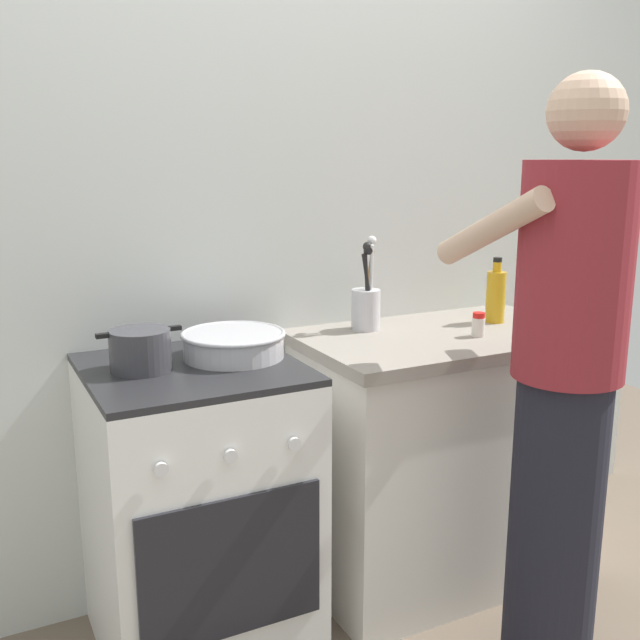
{
  "coord_description": "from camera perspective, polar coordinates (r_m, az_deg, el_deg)",
  "views": [
    {
      "loc": [
        -0.94,
        -1.82,
        1.49
      ],
      "look_at": [
        0.05,
        0.12,
        1.0
      ],
      "focal_mm": 41.13,
      "sensor_mm": 36.0,
      "label": 1
    }
  ],
  "objects": [
    {
      "name": "person",
      "position": [
        2.13,
        18.44,
        -5.19
      ],
      "size": [
        0.41,
        0.5,
        1.7
      ],
      "color": "black",
      "rests_on": "ground"
    },
    {
      "name": "back_wall",
      "position": [
        2.6,
        -0.85,
        7.37
      ],
      "size": [
        3.2,
        0.1,
        2.5
      ],
      "color": "silver",
      "rests_on": "ground"
    },
    {
      "name": "oil_bottle",
      "position": [
        2.71,
        13.51,
        1.88
      ],
      "size": [
        0.07,
        0.07,
        0.24
      ],
      "color": "gold",
      "rests_on": "countertop"
    },
    {
      "name": "pot",
      "position": [
        2.11,
        -13.8,
        -2.29
      ],
      "size": [
        0.24,
        0.17,
        0.12
      ],
      "color": "#38383D",
      "rests_on": "stove_range"
    },
    {
      "name": "spice_bottle",
      "position": [
        2.5,
        12.22,
        -0.37
      ],
      "size": [
        0.04,
        0.04,
        0.08
      ],
      "color": "silver",
      "rests_on": "countertop"
    },
    {
      "name": "stove_range",
      "position": [
        2.31,
        -9.51,
        -14.33
      ],
      "size": [
        0.6,
        0.62,
        0.9
      ],
      "color": "white",
      "rests_on": "ground"
    },
    {
      "name": "mixing_bowl",
      "position": [
        2.2,
        -6.74,
        -1.8
      ],
      "size": [
        0.31,
        0.31,
        0.08
      ],
      "color": "#B7B7BC",
      "rests_on": "stove_range"
    },
    {
      "name": "utensil_crock",
      "position": [
        2.53,
        3.62,
        1.35
      ],
      "size": [
        0.1,
        0.1,
        0.33
      ],
      "color": "silver",
      "rests_on": "countertop"
    },
    {
      "name": "ground",
      "position": [
        2.54,
        0.24,
        -23.31
      ],
      "size": [
        6.0,
        6.0,
        0.0
      ],
      "primitive_type": "plane",
      "color": "#6B5B4C"
    },
    {
      "name": "countertop",
      "position": [
        2.68,
        9.42,
        -10.28
      ],
      "size": [
        1.0,
        0.6,
        0.9
      ],
      "color": "silver",
      "rests_on": "ground"
    }
  ]
}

